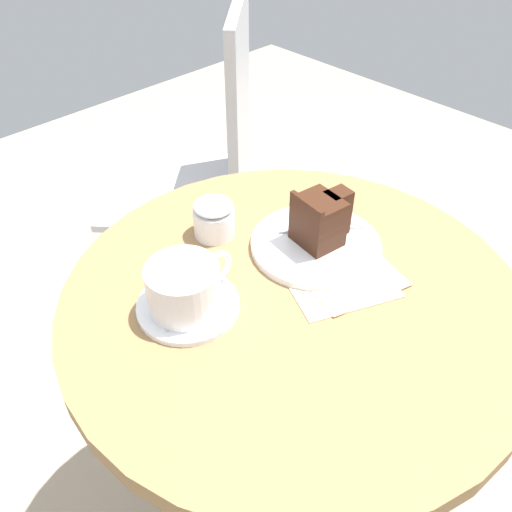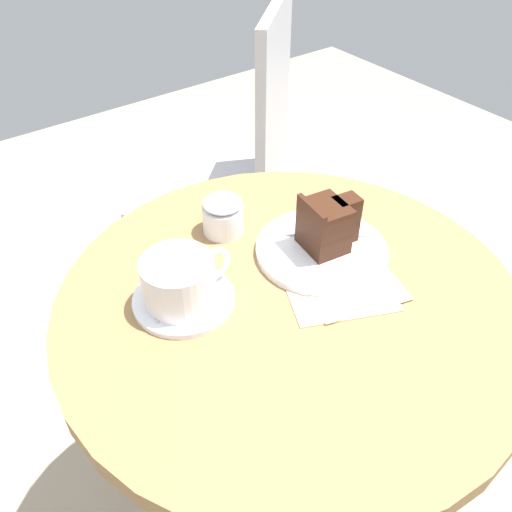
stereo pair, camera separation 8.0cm
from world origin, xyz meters
name	(u,v)px [view 2 (the right image)]	position (x,y,z in m)	size (l,w,h in m)	color
cafe_table	(287,351)	(0.00, 0.00, 0.59)	(0.69, 0.69, 0.72)	olive
saucer	(184,299)	(-0.13, 0.08, 0.72)	(0.15, 0.15, 0.01)	white
coffee_cup	(180,280)	(-0.13, 0.08, 0.76)	(0.14, 0.10, 0.07)	white
teaspoon	(153,290)	(-0.16, 0.12, 0.73)	(0.05, 0.09, 0.00)	silver
cake_plate	(321,250)	(0.10, 0.05, 0.72)	(0.21, 0.21, 0.01)	white
cake_slice	(327,225)	(0.11, 0.05, 0.77)	(0.09, 0.08, 0.09)	#422619
fork	(340,233)	(0.15, 0.05, 0.73)	(0.12, 0.09, 0.00)	silver
napkin	(341,281)	(0.08, -0.02, 0.72)	(0.21, 0.20, 0.00)	beige
cafe_chair	(241,157)	(0.35, 0.62, 0.54)	(0.54, 0.54, 0.93)	#BCBCC1
sugar_pot	(223,215)	(0.01, 0.19, 0.75)	(0.07, 0.07, 0.07)	white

